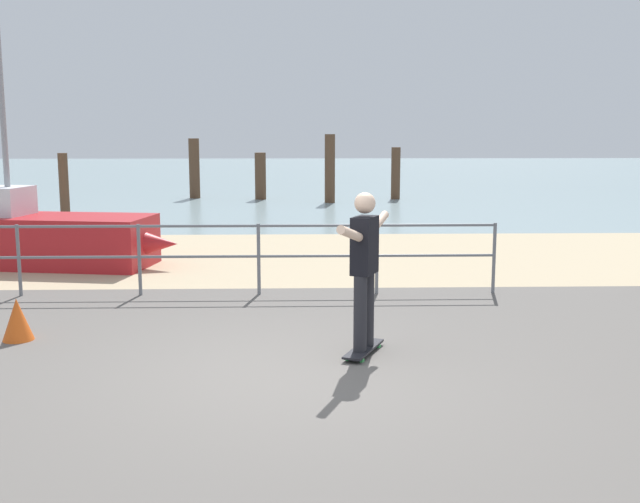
{
  "coord_description": "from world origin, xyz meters",
  "views": [
    {
      "loc": [
        0.15,
        -7.01,
        2.35
      ],
      "look_at": [
        0.42,
        2.0,
        0.9
      ],
      "focal_mm": 41.93,
      "sensor_mm": 36.0,
      "label": 1
    }
  ],
  "objects_px": {
    "sailboat": "(35,237)",
    "traffic_cone": "(17,320)",
    "skateboard": "(364,349)",
    "skateboarder": "(364,261)"
  },
  "relations": [
    {
      "from": "skateboard",
      "to": "traffic_cone",
      "type": "relative_size",
      "value": 1.63
    },
    {
      "from": "sailboat",
      "to": "skateboard",
      "type": "relative_size",
      "value": 6.23
    },
    {
      "from": "skateboard",
      "to": "sailboat",
      "type": "bearing_deg",
      "value": 133.96
    },
    {
      "from": "sailboat",
      "to": "traffic_cone",
      "type": "relative_size",
      "value": 10.12
    },
    {
      "from": "skateboarder",
      "to": "traffic_cone",
      "type": "height_order",
      "value": "skateboarder"
    },
    {
      "from": "skateboarder",
      "to": "traffic_cone",
      "type": "bearing_deg",
      "value": 170.54
    },
    {
      "from": "skateboarder",
      "to": "sailboat",
      "type": "bearing_deg",
      "value": 133.96
    },
    {
      "from": "sailboat",
      "to": "traffic_cone",
      "type": "xyz_separation_m",
      "value": [
        1.45,
        -4.86,
        -0.27
      ]
    },
    {
      "from": "sailboat",
      "to": "traffic_cone",
      "type": "height_order",
      "value": "sailboat"
    },
    {
      "from": "traffic_cone",
      "to": "sailboat",
      "type": "bearing_deg",
      "value": 106.6
    }
  ]
}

